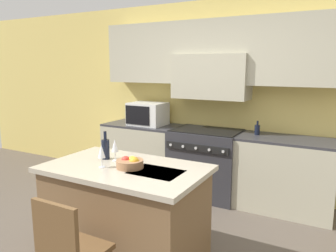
{
  "coord_description": "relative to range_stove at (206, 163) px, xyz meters",
  "views": [
    {
      "loc": [
        1.64,
        -2.18,
        1.79
      ],
      "look_at": [
        -0.03,
        0.88,
        1.15
      ],
      "focal_mm": 35.0,
      "sensor_mm": 36.0,
      "label": 1
    }
  ],
  "objects": [
    {
      "name": "island_chair",
      "position": [
        -0.01,
        -2.57,
        0.04
      ],
      "size": [
        0.42,
        0.4,
        0.89
      ],
      "color": "brown",
      "rests_on": "ground_plane"
    },
    {
      "name": "back_cabinetry",
      "position": [
        -0.0,
        0.27,
        1.12
      ],
      "size": [
        10.0,
        0.46,
        2.7
      ],
      "color": "#DBC166",
      "rests_on": "ground_plane"
    },
    {
      "name": "wine_bottle",
      "position": [
        -0.36,
        -1.7,
        0.54
      ],
      "size": [
        0.08,
        0.08,
        0.27
      ],
      "color": "black",
      "rests_on": "kitchen_island"
    },
    {
      "name": "wine_glass_near",
      "position": [
        -0.22,
        -1.93,
        0.58
      ],
      "size": [
        0.07,
        0.07,
        0.21
      ],
      "color": "white",
      "rests_on": "kitchen_island"
    },
    {
      "name": "fruit_bowl",
      "position": [
        0.01,
        -1.82,
        0.48
      ],
      "size": [
        0.24,
        0.24,
        0.11
      ],
      "color": "#996B47",
      "rests_on": "kitchen_island"
    },
    {
      "name": "wine_glass_far",
      "position": [
        -0.25,
        -1.7,
        0.58
      ],
      "size": [
        0.07,
        0.07,
        0.21
      ],
      "color": "white",
      "rests_on": "kitchen_island"
    },
    {
      "name": "microwave",
      "position": [
        -0.96,
        0.02,
        0.62
      ],
      "size": [
        0.52,
        0.43,
        0.34
      ],
      "color": "silver",
      "rests_on": "back_counter"
    },
    {
      "name": "range_stove",
      "position": [
        0.0,
        0.0,
        0.0
      ],
      "size": [
        0.94,
        0.7,
        0.93
      ],
      "color": "#2D2D33",
      "rests_on": "ground_plane"
    },
    {
      "name": "back_counter",
      "position": [
        0.0,
        0.02,
        -0.01
      ],
      "size": [
        3.26,
        0.62,
        0.92
      ],
      "color": "#B2AD93",
      "rests_on": "ground_plane"
    },
    {
      "name": "kitchen_island",
      "position": [
        -0.06,
        -1.81,
        -0.01
      ],
      "size": [
        1.46,
        0.89,
        0.9
      ],
      "color": "brown",
      "rests_on": "ground_plane"
    },
    {
      "name": "oil_bottle_on_counter",
      "position": [
        0.67,
        0.07,
        0.52
      ],
      "size": [
        0.07,
        0.07,
        0.18
      ],
      "color": "black",
      "rests_on": "back_counter"
    }
  ]
}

